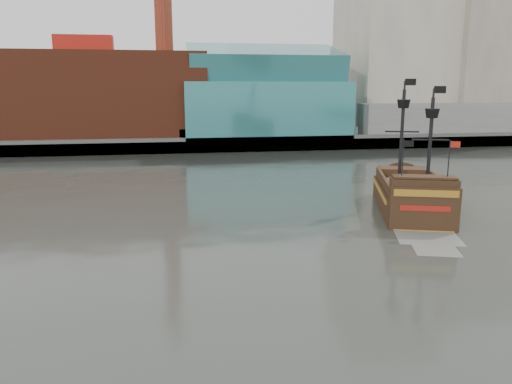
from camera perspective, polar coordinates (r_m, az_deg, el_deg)
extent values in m
plane|color=#242722|center=(26.86, 8.02, -12.69)|extent=(400.00, 400.00, 0.00)
cube|color=slate|center=(115.88, -6.06, 6.87)|extent=(220.00, 60.00, 2.00)
cube|color=#4C4C49|center=(86.58, -4.71, 5.39)|extent=(220.00, 1.00, 2.60)
cube|color=maroon|center=(96.25, -18.72, 10.36)|extent=(42.00, 18.00, 15.00)
cube|color=teal|center=(94.94, 0.91, 9.45)|extent=(30.00, 16.00, 10.00)
cube|color=beige|center=(114.53, 15.66, 18.48)|extent=(20.00, 22.00, 46.00)
cube|color=#9E9584|center=(119.40, 24.54, 15.66)|extent=(18.00, 18.00, 38.00)
cube|color=beige|center=(134.39, 16.55, 18.69)|extent=(24.00, 20.00, 52.00)
cube|color=slate|center=(105.35, 22.30, 7.73)|extent=(40.00, 6.00, 6.00)
cube|color=teal|center=(94.93, 0.93, 14.28)|extent=(28.00, 14.94, 8.78)
cube|color=black|center=(47.81, 17.20, -1.27)|extent=(9.19, 14.12, 2.83)
cube|color=#54331E|center=(47.49, 17.31, 0.59)|extent=(8.27, 12.71, 0.33)
cube|color=black|center=(52.51, 16.45, 2.11)|extent=(5.21, 3.91, 1.09)
cube|color=black|center=(41.86, 18.60, 0.17)|extent=(5.46, 3.25, 1.96)
cube|color=black|center=(41.28, 18.68, -2.48)|extent=(5.17, 1.90, 4.36)
cube|color=olive|center=(40.75, 18.88, -0.16)|extent=(4.70, 1.59, 0.55)
cube|color=maroon|center=(41.00, 18.77, -1.79)|extent=(3.66, 1.25, 0.44)
cylinder|color=black|center=(48.33, 16.31, 6.14)|extent=(0.38, 0.38, 8.50)
cylinder|color=black|center=(45.15, 19.26, 5.16)|extent=(0.38, 0.38, 7.85)
cone|color=black|center=(48.15, 16.51, 9.62)|extent=(1.51, 1.51, 0.76)
cone|color=black|center=(44.95, 19.49, 8.47)|extent=(1.51, 1.51, 0.76)
cube|color=black|center=(48.20, 17.24, 11.92)|extent=(0.94, 0.33, 0.60)
cube|color=black|center=(45.00, 20.29, 10.92)|extent=(0.94, 0.33, 0.60)
cube|color=gray|center=(39.88, 19.03, -4.94)|extent=(5.61, 5.15, 0.02)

